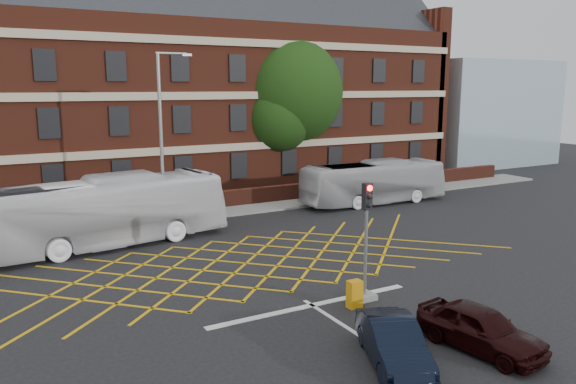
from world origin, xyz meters
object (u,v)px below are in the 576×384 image
bus_right (374,182)px  deciduous_tree (289,99)px  bus_left (101,212)px  utility_cabinet (355,294)px  street_lamp (164,172)px  traffic_light_near (366,252)px  car_navy (393,342)px  car_maroon (480,328)px

bus_right → deciduous_tree: (-1.80, 8.24, 5.24)m
bus_left → deciduous_tree: size_ratio=1.08×
bus_left → utility_cabinet: 13.62m
street_lamp → traffic_light_near: bearing=-74.8°
bus_left → bus_right: bearing=-91.9°
traffic_light_near → utility_cabinet: bearing=-149.5°
bus_right → traffic_light_near: traffic_light_near is taller
traffic_light_near → car_navy: bearing=-117.6°
bus_right → utility_cabinet: size_ratio=10.35×
car_navy → deciduous_tree: 28.83m
bus_left → car_maroon: 18.12m
bus_right → utility_cabinet: (-11.55, -13.83, -0.92)m
car_navy → utility_cabinet: (1.45, 3.81, -0.14)m
bus_left → traffic_light_near: traffic_light_near is taller
bus_left → street_lamp: bearing=-80.1°
street_lamp → bus_left: bearing=-162.6°
car_navy → street_lamp: size_ratio=0.41×
traffic_light_near → street_lamp: bearing=105.2°
car_maroon → utility_cabinet: car_maroon is taller
traffic_light_near → street_lamp: (-3.45, 12.73, 1.46)m
deciduous_tree → street_lamp: deciduous_tree is taller
bus_right → traffic_light_near: bearing=143.4°
bus_left → car_navy: bus_left is taller
car_navy → deciduous_tree: deciduous_tree is taller
bus_right → car_navy: bus_right is taller
bus_left → utility_cabinet: size_ratio=12.43×
bus_left → car_maroon: bearing=-163.2°
bus_right → street_lamp: (-14.20, -0.64, 1.82)m
car_navy → bus_right: bearing=77.1°
traffic_light_near → deciduous_tree: bearing=67.5°
car_maroon → street_lamp: (-3.99, 17.57, 2.57)m
car_navy → car_maroon: bearing=11.9°
deciduous_tree → utility_cabinet: bearing=-113.8°
deciduous_tree → car_navy: bearing=-113.4°
bus_left → deciduous_tree: deciduous_tree is taller
bus_right → car_maroon: size_ratio=2.60×
car_navy → car_maroon: size_ratio=0.98×
street_lamp → utility_cabinet: bearing=-78.6°
bus_right → traffic_light_near: size_ratio=2.37×
traffic_light_near → utility_cabinet: 1.57m
traffic_light_near → utility_cabinet: traffic_light_near is taller
bus_left → car_navy: size_ratio=3.19×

